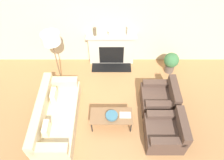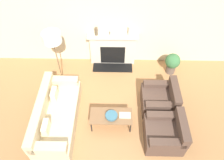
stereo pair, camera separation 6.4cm
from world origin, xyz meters
name	(u,v)px [view 2 (the right image)]	position (x,y,z in m)	size (l,w,h in m)	color
ground_plane	(105,128)	(0.00, 0.00, 0.00)	(18.00, 18.00, 0.00)	#A87547
wall_back	(108,20)	(0.00, 2.56, 1.45)	(18.00, 0.06, 2.90)	beige
fireplace	(113,50)	(0.14, 2.41, 0.51)	(1.49, 0.59, 1.05)	beige
couch	(56,116)	(-1.23, 0.17, 0.29)	(0.90, 2.10, 0.76)	#CCB78E
armchair_near	(166,133)	(1.42, -0.26, 0.29)	(0.88, 0.87, 0.75)	#4C382D
armchair_far	(160,99)	(1.42, 0.72, 0.29)	(0.88, 0.87, 0.75)	#4C382D
coffee_table	(111,116)	(0.14, 0.13, 0.36)	(1.03, 0.48, 0.40)	brown
bowl	(111,116)	(0.15, 0.09, 0.45)	(0.29, 0.29, 0.08)	#38667A
book	(125,115)	(0.48, 0.13, 0.41)	(0.28, 0.19, 0.02)	#B2A893
floor_lamp	(53,42)	(-1.32, 1.52, 1.50)	(0.46, 0.46, 1.78)	brown
mantel_vase_left	(96,31)	(-0.33, 2.43, 1.17)	(0.09, 0.09, 0.25)	brown
mantel_vase_center_left	(112,33)	(0.12, 2.43, 1.12)	(0.15, 0.15, 0.15)	beige
mantel_vase_center_right	(130,31)	(0.62, 2.43, 1.19)	(0.08, 0.08, 0.29)	beige
potted_plant	(172,62)	(1.92, 2.01, 0.40)	(0.44, 0.44, 0.68)	brown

